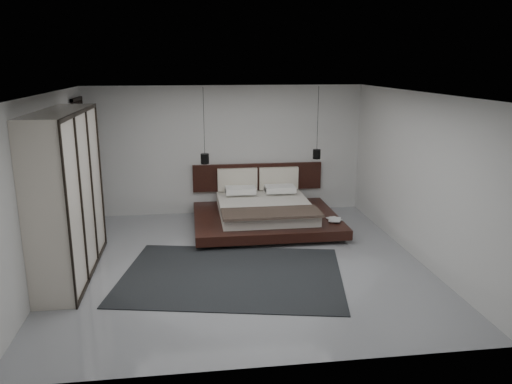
{
  "coord_description": "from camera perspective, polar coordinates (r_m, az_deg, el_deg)",
  "views": [
    {
      "loc": [
        -0.8,
        -7.79,
        3.25
      ],
      "look_at": [
        0.42,
        1.2,
        0.9
      ],
      "focal_mm": 35.0,
      "sensor_mm": 36.0,
      "label": 1
    }
  ],
  "objects": [
    {
      "name": "pendant_left",
      "position": [
        10.34,
        -5.87,
        3.85
      ],
      "size": [
        0.17,
        0.17,
        1.56
      ],
      "color": "black",
      "rests_on": "ceiling"
    },
    {
      "name": "wall_left",
      "position": [
        8.3,
        -22.87,
        0.46
      ],
      "size": [
        0.0,
        6.0,
        6.0
      ],
      "primitive_type": "plane",
      "rotation": [
        1.57,
        0.0,
        1.57
      ],
      "color": "silver",
      "rests_on": "floor"
    },
    {
      "name": "rug",
      "position": [
        7.98,
        -2.76,
        -9.49
      ],
      "size": [
        3.85,
        3.08,
        0.01
      ],
      "primitive_type": "cube",
      "rotation": [
        0.0,
        0.0,
        -0.2
      ],
      "color": "black",
      "rests_on": "floor"
    },
    {
      "name": "bed",
      "position": [
        10.24,
        1.0,
        -2.28
      ],
      "size": [
        2.88,
        2.43,
        1.09
      ],
      "color": "black",
      "rests_on": "floor"
    },
    {
      "name": "pendant_right",
      "position": [
        10.66,
        6.95,
        4.37
      ],
      "size": [
        0.16,
        0.16,
        1.52
      ],
      "color": "black",
      "rests_on": "ceiling"
    },
    {
      "name": "wall_right",
      "position": [
        8.86,
        17.88,
        1.74
      ],
      "size": [
        0.0,
        6.0,
        6.0
      ],
      "primitive_type": "plane",
      "rotation": [
        1.57,
        0.0,
        -1.57
      ],
      "color": "silver",
      "rests_on": "floor"
    },
    {
      "name": "wardrobe",
      "position": [
        8.22,
        -20.83,
        -0.29
      ],
      "size": [
        0.62,
        2.63,
        2.58
      ],
      "color": "beige",
      "rests_on": "floor"
    },
    {
      "name": "lattice_screen",
      "position": [
        10.64,
        -19.26,
        3.13
      ],
      "size": [
        0.05,
        0.9,
        2.6
      ],
      "primitive_type": "cube",
      "color": "black",
      "rests_on": "floor"
    },
    {
      "name": "ceiling",
      "position": [
        7.84,
        -1.89,
        11.2
      ],
      "size": [
        6.0,
        6.0,
        0.0
      ],
      "primitive_type": "plane",
      "rotation": [
        3.14,
        0.0,
        0.0
      ],
      "color": "white",
      "rests_on": "wall_back"
    },
    {
      "name": "wall_front",
      "position": [
        5.2,
        1.64,
        -6.39
      ],
      "size": [
        6.0,
        0.0,
        6.0
      ],
      "primitive_type": "plane",
      "rotation": [
        -1.57,
        0.0,
        0.0
      ],
      "color": "silver",
      "rests_on": "floor"
    },
    {
      "name": "book_upper",
      "position": [
        9.83,
        8.33,
        -3.09
      ],
      "size": [
        0.32,
        0.37,
        0.02
      ],
      "primitive_type": "imported",
      "rotation": [
        0.0,
        0.0,
        -0.36
      ],
      "color": "#99724C",
      "rests_on": "book_lower"
    },
    {
      "name": "book_lower",
      "position": [
        9.87,
        8.39,
        -3.17
      ],
      "size": [
        0.28,
        0.33,
        0.03
      ],
      "primitive_type": "imported",
      "rotation": [
        0.0,
        0.0,
        0.29
      ],
      "color": "#99724C",
      "rests_on": "bed"
    },
    {
      "name": "floor",
      "position": [
        8.48,
        -1.73,
        -8.05
      ],
      "size": [
        6.0,
        6.0,
        0.0
      ],
      "primitive_type": "plane",
      "color": "gray",
      "rests_on": "ground"
    },
    {
      "name": "wall_back",
      "position": [
        10.97,
        -3.44,
        4.77
      ],
      "size": [
        6.0,
        0.0,
        6.0
      ],
      "primitive_type": "plane",
      "rotation": [
        1.57,
        0.0,
        0.0
      ],
      "color": "silver",
      "rests_on": "floor"
    }
  ]
}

